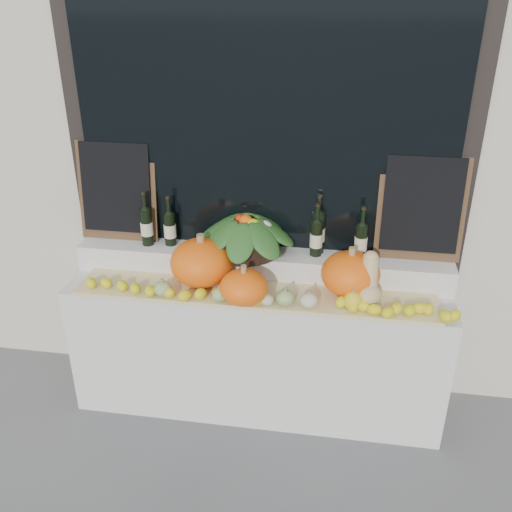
% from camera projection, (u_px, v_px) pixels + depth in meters
% --- Properties ---
extents(storefront_facade, '(7.00, 0.94, 4.50)m').
position_uv_depth(storefront_facade, '(276.00, 32.00, 3.45)').
color(storefront_facade, beige).
rests_on(storefront_facade, ground).
extents(display_sill, '(2.30, 0.55, 0.88)m').
position_uv_depth(display_sill, '(258.00, 346.00, 3.63)').
color(display_sill, silver).
rests_on(display_sill, ground).
extents(rear_tier, '(2.30, 0.25, 0.16)m').
position_uv_depth(rear_tier, '(262.00, 263.00, 3.53)').
color(rear_tier, silver).
rests_on(rear_tier, display_sill).
extents(straw_bedding, '(2.10, 0.32, 0.02)m').
position_uv_depth(straw_bedding, '(255.00, 295.00, 3.32)').
color(straw_bedding, tan).
rests_on(straw_bedding, display_sill).
extents(pumpkin_left, '(0.46, 0.46, 0.28)m').
position_uv_depth(pumpkin_left, '(202.00, 262.00, 3.35)').
color(pumpkin_left, '#FF630D').
rests_on(pumpkin_left, straw_bedding).
extents(pumpkin_right, '(0.38, 0.38, 0.25)m').
position_uv_depth(pumpkin_right, '(350.00, 274.00, 3.25)').
color(pumpkin_right, '#FF630D').
rests_on(pumpkin_right, straw_bedding).
extents(pumpkin_center, '(0.33, 0.33, 0.20)m').
position_uv_depth(pumpkin_center, '(244.00, 287.00, 3.17)').
color(pumpkin_center, '#FF630D').
rests_on(pumpkin_center, straw_bedding).
extents(butternut_squash, '(0.14, 0.21, 0.29)m').
position_uv_depth(butternut_squash, '(369.00, 283.00, 3.17)').
color(butternut_squash, tan).
rests_on(butternut_squash, straw_bedding).
extents(decorative_gourds, '(1.18, 0.14, 0.16)m').
position_uv_depth(decorative_gourds, '(266.00, 296.00, 3.18)').
color(decorative_gourds, '#2C691F').
rests_on(decorative_gourds, straw_bedding).
extents(lemon_heap, '(2.20, 0.16, 0.06)m').
position_uv_depth(lemon_heap, '(252.00, 298.00, 3.20)').
color(lemon_heap, yellow).
rests_on(lemon_heap, straw_bedding).
extents(produce_bowl, '(0.63, 0.63, 0.25)m').
position_uv_depth(produce_bowl, '(246.00, 233.00, 3.44)').
color(produce_bowl, black).
rests_on(produce_bowl, rear_tier).
extents(wine_bottle_far_left, '(0.08, 0.08, 0.35)m').
position_uv_depth(wine_bottle_far_left, '(147.00, 226.00, 3.53)').
color(wine_bottle_far_left, black).
rests_on(wine_bottle_far_left, rear_tier).
extents(wine_bottle_near_left, '(0.08, 0.08, 0.32)m').
position_uv_depth(wine_bottle_near_left, '(170.00, 228.00, 3.53)').
color(wine_bottle_near_left, black).
rests_on(wine_bottle_near_left, rear_tier).
extents(wine_bottle_tall, '(0.08, 0.08, 0.37)m').
position_uv_depth(wine_bottle_tall, '(318.00, 232.00, 3.43)').
color(wine_bottle_tall, black).
rests_on(wine_bottle_tall, rear_tier).
extents(wine_bottle_near_right, '(0.08, 0.08, 0.33)m').
position_uv_depth(wine_bottle_near_right, '(316.00, 238.00, 3.40)').
color(wine_bottle_near_right, black).
rests_on(wine_bottle_near_right, rear_tier).
extents(wine_bottle_far_right, '(0.08, 0.08, 0.33)m').
position_uv_depth(wine_bottle_far_right, '(361.00, 241.00, 3.36)').
color(wine_bottle_far_right, black).
rests_on(wine_bottle_far_right, rear_tier).
extents(chalkboard_left, '(0.50, 0.10, 0.62)m').
position_uv_depth(chalkboard_left, '(117.00, 190.00, 3.53)').
color(chalkboard_left, '#4C331E').
rests_on(chalkboard_left, rear_tier).
extents(chalkboard_right, '(0.50, 0.10, 0.62)m').
position_uv_depth(chalkboard_right, '(422.00, 207.00, 3.27)').
color(chalkboard_right, '#4C331E').
rests_on(chalkboard_right, rear_tier).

